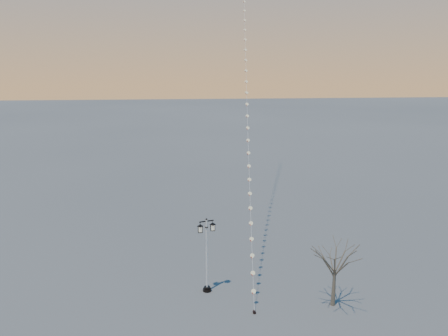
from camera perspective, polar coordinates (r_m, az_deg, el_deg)
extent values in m
plane|color=#515252|center=(25.12, 3.49, -19.63)|extent=(300.00, 300.00, 0.00)
cylinder|color=black|center=(28.28, -2.18, -15.36)|extent=(0.52, 0.52, 0.15)
cylinder|color=black|center=(28.21, -2.19, -15.11)|extent=(0.37, 0.37, 0.13)
cylinder|color=silver|center=(27.20, -2.23, -10.91)|extent=(0.12, 0.12, 4.40)
cylinder|color=black|center=(26.55, -2.26, -7.60)|extent=(0.19, 0.19, 0.06)
cube|color=black|center=(26.42, -2.27, -6.84)|extent=(0.87, 0.30, 0.06)
sphere|color=black|center=(26.38, -2.27, -6.62)|extent=(0.13, 0.13, 0.13)
pyramid|color=black|center=(26.35, -3.08, -7.24)|extent=(0.41, 0.41, 0.13)
cube|color=beige|center=(26.45, -3.07, -7.82)|extent=(0.24, 0.24, 0.32)
cube|color=black|center=(26.52, -3.07, -8.18)|extent=(0.28, 0.28, 0.04)
pyramid|color=black|center=(26.59, -1.46, -7.02)|extent=(0.41, 0.41, 0.13)
cube|color=beige|center=(26.70, -1.46, -7.61)|extent=(0.24, 0.24, 0.32)
cube|color=black|center=(26.76, -1.46, -7.96)|extent=(0.28, 0.28, 0.04)
cone|color=brown|center=(27.07, 13.92, -14.66)|extent=(0.26, 0.26, 2.24)
cylinder|color=black|center=(26.13, 3.91, -17.98)|extent=(0.17, 0.17, 0.17)
cylinder|color=black|center=(26.12, 3.92, -17.94)|extent=(0.03, 0.03, 0.22)
cone|color=red|center=(37.82, 2.91, 13.09)|extent=(0.07, 0.07, 0.24)
cylinder|color=white|center=(25.90, 3.93, -17.15)|extent=(0.01, 0.01, 0.70)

